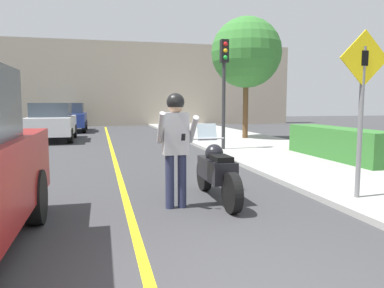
{
  "coord_description": "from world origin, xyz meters",
  "views": [
    {
      "loc": [
        -1.01,
        -2.75,
        1.68
      ],
      "look_at": [
        0.54,
        3.51,
        0.97
      ],
      "focal_mm": 35.0,
      "sensor_mm": 36.0,
      "label": 1
    }
  ],
  "objects_px": {
    "parked_car_white": "(52,122)",
    "parked_car_blue": "(70,117)",
    "motorcycle": "(216,171)",
    "parked_car_green": "(63,114)",
    "crossing_sign": "(362,98)",
    "street_tree": "(246,53)",
    "traffic_light": "(224,74)",
    "person_biker": "(176,137)"
  },
  "relations": [
    {
      "from": "traffic_light",
      "to": "motorcycle",
      "type": "bearing_deg",
      "value": -109.83
    },
    {
      "from": "person_biker",
      "to": "traffic_light",
      "type": "bearing_deg",
      "value": 65.09
    },
    {
      "from": "street_tree",
      "to": "parked_car_green",
      "type": "xyz_separation_m",
      "value": [
        -8.91,
        12.65,
        -3.03
      ]
    },
    {
      "from": "parked_car_white",
      "to": "parked_car_blue",
      "type": "bearing_deg",
      "value": 86.37
    },
    {
      "from": "motorcycle",
      "to": "parked_car_white",
      "type": "relative_size",
      "value": 0.52
    },
    {
      "from": "parked_car_white",
      "to": "traffic_light",
      "type": "bearing_deg",
      "value": -41.63
    },
    {
      "from": "motorcycle",
      "to": "parked_car_green",
      "type": "relative_size",
      "value": 0.52
    },
    {
      "from": "person_biker",
      "to": "motorcycle",
      "type": "bearing_deg",
      "value": 21.69
    },
    {
      "from": "person_biker",
      "to": "parked_car_blue",
      "type": "xyz_separation_m",
      "value": [
        -2.84,
        17.35,
        -0.29
      ]
    },
    {
      "from": "motorcycle",
      "to": "traffic_light",
      "type": "xyz_separation_m",
      "value": [
        2.19,
        6.09,
        2.16
      ]
    },
    {
      "from": "motorcycle",
      "to": "parked_car_green",
      "type": "height_order",
      "value": "parked_car_green"
    },
    {
      "from": "person_biker",
      "to": "parked_car_blue",
      "type": "bearing_deg",
      "value": 99.29
    },
    {
      "from": "motorcycle",
      "to": "parked_car_green",
      "type": "bearing_deg",
      "value": 101.2
    },
    {
      "from": "parked_car_blue",
      "to": "parked_car_green",
      "type": "bearing_deg",
      "value": 98.7
    },
    {
      "from": "motorcycle",
      "to": "parked_car_blue",
      "type": "height_order",
      "value": "parked_car_blue"
    },
    {
      "from": "person_biker",
      "to": "parked_car_white",
      "type": "distance_m",
      "value": 12.29
    },
    {
      "from": "crossing_sign",
      "to": "parked_car_white",
      "type": "relative_size",
      "value": 0.65
    },
    {
      "from": "person_biker",
      "to": "traffic_light",
      "type": "xyz_separation_m",
      "value": [
        2.97,
        6.4,
        1.53
      ]
    },
    {
      "from": "street_tree",
      "to": "parked_car_white",
      "type": "height_order",
      "value": "street_tree"
    },
    {
      "from": "crossing_sign",
      "to": "street_tree",
      "type": "height_order",
      "value": "street_tree"
    },
    {
      "from": "person_biker",
      "to": "crossing_sign",
      "type": "relative_size",
      "value": 0.67
    },
    {
      "from": "parked_car_blue",
      "to": "parked_car_green",
      "type": "xyz_separation_m",
      "value": [
        -0.82,
        5.36,
        0.0
      ]
    },
    {
      "from": "person_biker",
      "to": "traffic_light",
      "type": "height_order",
      "value": "traffic_light"
    },
    {
      "from": "motorcycle",
      "to": "traffic_light",
      "type": "bearing_deg",
      "value": 70.17
    },
    {
      "from": "parked_car_blue",
      "to": "motorcycle",
      "type": "bearing_deg",
      "value": -78.03
    },
    {
      "from": "street_tree",
      "to": "parked_car_white",
      "type": "bearing_deg",
      "value": 167.93
    },
    {
      "from": "parked_car_white",
      "to": "parked_car_blue",
      "type": "height_order",
      "value": "same"
    },
    {
      "from": "crossing_sign",
      "to": "parked_car_white",
      "type": "height_order",
      "value": "crossing_sign"
    },
    {
      "from": "motorcycle",
      "to": "traffic_light",
      "type": "relative_size",
      "value": 0.59
    },
    {
      "from": "street_tree",
      "to": "parked_car_blue",
      "type": "xyz_separation_m",
      "value": [
        -8.09,
        7.29,
        -3.03
      ]
    },
    {
      "from": "person_biker",
      "to": "parked_car_green",
      "type": "xyz_separation_m",
      "value": [
        -3.66,
        22.71,
        -0.29
      ]
    },
    {
      "from": "person_biker",
      "to": "parked_car_blue",
      "type": "height_order",
      "value": "person_biker"
    },
    {
      "from": "street_tree",
      "to": "parked_car_green",
      "type": "bearing_deg",
      "value": 125.15
    },
    {
      "from": "crossing_sign",
      "to": "person_biker",
      "type": "bearing_deg",
      "value": 171.35
    },
    {
      "from": "traffic_light",
      "to": "street_tree",
      "type": "bearing_deg",
      "value": 58.17
    },
    {
      "from": "parked_car_green",
      "to": "street_tree",
      "type": "bearing_deg",
      "value": -54.85
    },
    {
      "from": "crossing_sign",
      "to": "parked_car_green",
      "type": "xyz_separation_m",
      "value": [
        -6.67,
        23.17,
        -0.9
      ]
    },
    {
      "from": "crossing_sign",
      "to": "motorcycle",
      "type": "bearing_deg",
      "value": 161.09
    },
    {
      "from": "parked_car_blue",
      "to": "parked_car_green",
      "type": "height_order",
      "value": "same"
    },
    {
      "from": "motorcycle",
      "to": "parked_car_white",
      "type": "height_order",
      "value": "parked_car_white"
    },
    {
      "from": "street_tree",
      "to": "parked_car_green",
      "type": "relative_size",
      "value": 1.27
    },
    {
      "from": "parked_car_white",
      "to": "parked_car_blue",
      "type": "relative_size",
      "value": 1.0
    }
  ]
}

